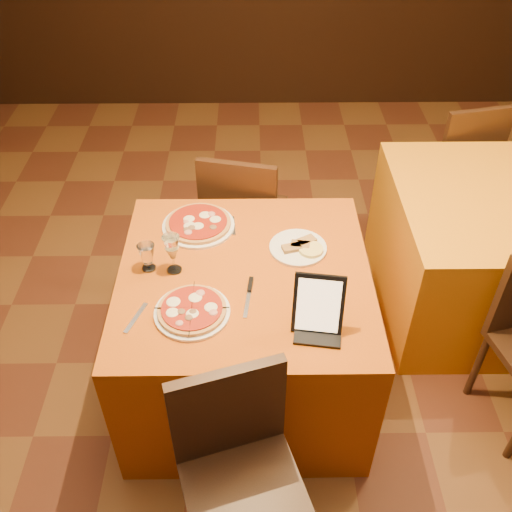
{
  "coord_description": "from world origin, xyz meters",
  "views": [
    {
      "loc": [
        -0.08,
        -1.49,
        2.43
      ],
      "look_at": [
        -0.06,
        0.31,
        0.86
      ],
      "focal_mm": 40.0,
      "sensor_mm": 36.0,
      "label": 1
    }
  ],
  "objects_px": {
    "chair_main_near": "(244,492)",
    "chair_main_far": "(246,214)",
    "side_table": "(487,252)",
    "main_table": "(246,330)",
    "wine_glass": "(173,254)",
    "tablet": "(318,304)",
    "pizza_far": "(198,224)",
    "pizza_near": "(192,311)",
    "water_glass": "(147,257)",
    "chair_side_far": "(451,161)"
  },
  "relations": [
    {
      "from": "chair_main_far",
      "to": "water_glass",
      "type": "bearing_deg",
      "value": 74.96
    },
    {
      "from": "chair_main_near",
      "to": "main_table",
      "type": "bearing_deg",
      "value": 72.8
    },
    {
      "from": "chair_main_far",
      "to": "tablet",
      "type": "bearing_deg",
      "value": 117.03
    },
    {
      "from": "pizza_far",
      "to": "chair_main_far",
      "type": "bearing_deg",
      "value": 66.01
    },
    {
      "from": "chair_main_far",
      "to": "pizza_far",
      "type": "bearing_deg",
      "value": 78.91
    },
    {
      "from": "chair_side_far",
      "to": "pizza_far",
      "type": "bearing_deg",
      "value": 21.79
    },
    {
      "from": "wine_glass",
      "to": "water_glass",
      "type": "distance_m",
      "value": 0.12
    },
    {
      "from": "main_table",
      "to": "side_table",
      "type": "distance_m",
      "value": 1.45
    },
    {
      "from": "pizza_far",
      "to": "water_glass",
      "type": "relative_size",
      "value": 2.65
    },
    {
      "from": "main_table",
      "to": "pizza_far",
      "type": "height_order",
      "value": "pizza_far"
    },
    {
      "from": "chair_side_far",
      "to": "chair_main_far",
      "type": "bearing_deg",
      "value": 10.5
    },
    {
      "from": "chair_main_far",
      "to": "water_glass",
      "type": "relative_size",
      "value": 7.0
    },
    {
      "from": "side_table",
      "to": "water_glass",
      "type": "distance_m",
      "value": 1.89
    },
    {
      "from": "side_table",
      "to": "wine_glass",
      "type": "height_order",
      "value": "wine_glass"
    },
    {
      "from": "chair_main_near",
      "to": "pizza_far",
      "type": "xyz_separation_m",
      "value": [
        -0.22,
        1.16,
        0.31
      ]
    },
    {
      "from": "pizza_far",
      "to": "water_glass",
      "type": "bearing_deg",
      "value": -124.01
    },
    {
      "from": "pizza_near",
      "to": "water_glass",
      "type": "height_order",
      "value": "water_glass"
    },
    {
      "from": "water_glass",
      "to": "tablet",
      "type": "xyz_separation_m",
      "value": [
        0.7,
        -0.34,
        0.06
      ]
    },
    {
      "from": "main_table",
      "to": "pizza_near",
      "type": "xyz_separation_m",
      "value": [
        -0.21,
        -0.24,
        0.39
      ]
    },
    {
      "from": "main_table",
      "to": "pizza_near",
      "type": "bearing_deg",
      "value": -130.58
    },
    {
      "from": "pizza_near",
      "to": "pizza_far",
      "type": "bearing_deg",
      "value": 91.2
    },
    {
      "from": "chair_main_near",
      "to": "chair_main_far",
      "type": "height_order",
      "value": "same"
    },
    {
      "from": "side_table",
      "to": "chair_main_far",
      "type": "bearing_deg",
      "value": 169.21
    },
    {
      "from": "main_table",
      "to": "tablet",
      "type": "xyz_separation_m",
      "value": [
        0.28,
        -0.31,
        0.49
      ]
    },
    {
      "from": "water_glass",
      "to": "chair_side_far",
      "type": "bearing_deg",
      "value": 37.66
    },
    {
      "from": "side_table",
      "to": "pizza_near",
      "type": "bearing_deg",
      "value": -152.53
    },
    {
      "from": "pizza_far",
      "to": "pizza_near",
      "type": "bearing_deg",
      "value": -88.8
    },
    {
      "from": "main_table",
      "to": "pizza_far",
      "type": "relative_size",
      "value": 3.2
    },
    {
      "from": "chair_main_far",
      "to": "wine_glass",
      "type": "bearing_deg",
      "value": 82.05
    },
    {
      "from": "pizza_far",
      "to": "chair_side_far",
      "type": "bearing_deg",
      "value": 34.29
    },
    {
      "from": "main_table",
      "to": "wine_glass",
      "type": "relative_size",
      "value": 5.79
    },
    {
      "from": "chair_main_near",
      "to": "chair_side_far",
      "type": "bearing_deg",
      "value": 41.76
    },
    {
      "from": "pizza_far",
      "to": "wine_glass",
      "type": "height_order",
      "value": "wine_glass"
    },
    {
      "from": "chair_main_far",
      "to": "pizza_far",
      "type": "distance_m",
      "value": 0.62
    },
    {
      "from": "tablet",
      "to": "main_table",
      "type": "bearing_deg",
      "value": 140.87
    },
    {
      "from": "wine_glass",
      "to": "tablet",
      "type": "relative_size",
      "value": 0.78
    },
    {
      "from": "main_table",
      "to": "chair_main_near",
      "type": "distance_m",
      "value": 0.84
    },
    {
      "from": "side_table",
      "to": "tablet",
      "type": "relative_size",
      "value": 4.51
    },
    {
      "from": "side_table",
      "to": "main_table",
      "type": "bearing_deg",
      "value": -157.27
    },
    {
      "from": "main_table",
      "to": "chair_main_far",
      "type": "relative_size",
      "value": 1.21
    },
    {
      "from": "side_table",
      "to": "water_glass",
      "type": "height_order",
      "value": "water_glass"
    },
    {
      "from": "chair_main_near",
      "to": "pizza_far",
      "type": "relative_size",
      "value": 2.65
    },
    {
      "from": "water_glass",
      "to": "side_table",
      "type": "bearing_deg",
      "value": 16.86
    },
    {
      "from": "chair_main_far",
      "to": "tablet",
      "type": "distance_m",
      "value": 1.24
    },
    {
      "from": "main_table",
      "to": "chair_main_far",
      "type": "xyz_separation_m",
      "value": [
        -0.0,
        0.82,
        0.08
      ]
    },
    {
      "from": "chair_main_near",
      "to": "water_glass",
      "type": "relative_size",
      "value": 7.0
    },
    {
      "from": "wine_glass",
      "to": "side_table",
      "type": "bearing_deg",
      "value": 18.36
    },
    {
      "from": "chair_main_far",
      "to": "pizza_near",
      "type": "distance_m",
      "value": 1.12
    },
    {
      "from": "chair_side_far",
      "to": "tablet",
      "type": "relative_size",
      "value": 3.73
    },
    {
      "from": "chair_main_far",
      "to": "wine_glass",
      "type": "xyz_separation_m",
      "value": [
        -0.31,
        -0.8,
        0.39
      ]
    }
  ]
}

